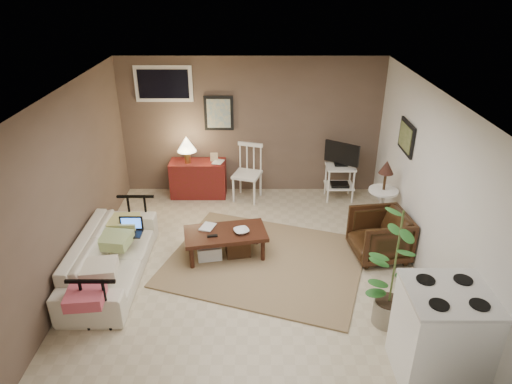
{
  "coord_description": "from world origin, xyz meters",
  "views": [
    {
      "loc": [
        0.1,
        -5.09,
        3.68
      ],
      "look_at": [
        0.09,
        0.35,
        1.0
      ],
      "focal_mm": 32.0,
      "sensor_mm": 36.0,
      "label": 1
    }
  ],
  "objects_px": {
    "spindle_chair": "(247,174)",
    "stove": "(441,335)",
    "red_console": "(197,175)",
    "potted_plant": "(395,265)",
    "sofa": "(110,250)",
    "tv_stand": "(340,170)",
    "armchair": "(380,233)",
    "coffee_table": "(225,242)",
    "side_table": "(384,188)"
  },
  "relations": [
    {
      "from": "spindle_chair",
      "to": "stove",
      "type": "relative_size",
      "value": 0.94
    },
    {
      "from": "red_console",
      "to": "potted_plant",
      "type": "relative_size",
      "value": 0.75
    },
    {
      "from": "sofa",
      "to": "stove",
      "type": "distance_m",
      "value": 4.02
    },
    {
      "from": "red_console",
      "to": "tv_stand",
      "type": "distance_m",
      "value": 2.5
    },
    {
      "from": "red_console",
      "to": "armchair",
      "type": "xyz_separation_m",
      "value": [
        2.76,
        -1.93,
        -0.02
      ]
    },
    {
      "from": "sofa",
      "to": "potted_plant",
      "type": "distance_m",
      "value": 3.53
    },
    {
      "from": "coffee_table",
      "to": "sofa",
      "type": "height_order",
      "value": "sofa"
    },
    {
      "from": "red_console",
      "to": "stove",
      "type": "relative_size",
      "value": 1.07
    },
    {
      "from": "coffee_table",
      "to": "armchair",
      "type": "distance_m",
      "value": 2.16
    },
    {
      "from": "coffee_table",
      "to": "potted_plant",
      "type": "relative_size",
      "value": 0.82
    },
    {
      "from": "red_console",
      "to": "spindle_chair",
      "type": "xyz_separation_m",
      "value": [
        0.89,
        -0.12,
        0.07
      ]
    },
    {
      "from": "tv_stand",
      "to": "potted_plant",
      "type": "xyz_separation_m",
      "value": [
        0.05,
        -3.15,
        0.24
      ]
    },
    {
      "from": "stove",
      "to": "potted_plant",
      "type": "bearing_deg",
      "value": 110.4
    },
    {
      "from": "side_table",
      "to": "potted_plant",
      "type": "relative_size",
      "value": 0.79
    },
    {
      "from": "spindle_chair",
      "to": "potted_plant",
      "type": "bearing_deg",
      "value": -62.3
    },
    {
      "from": "tv_stand",
      "to": "potted_plant",
      "type": "relative_size",
      "value": 0.7
    },
    {
      "from": "coffee_table",
      "to": "tv_stand",
      "type": "height_order",
      "value": "tv_stand"
    },
    {
      "from": "side_table",
      "to": "armchair",
      "type": "relative_size",
      "value": 1.58
    },
    {
      "from": "sofa",
      "to": "potted_plant",
      "type": "xyz_separation_m",
      "value": [
        3.39,
        -0.88,
        0.39
      ]
    },
    {
      "from": "tv_stand",
      "to": "armchair",
      "type": "relative_size",
      "value": 1.4
    },
    {
      "from": "potted_plant",
      "to": "armchair",
      "type": "bearing_deg",
      "value": 80.96
    },
    {
      "from": "sofa",
      "to": "stove",
      "type": "xyz_separation_m",
      "value": [
        3.67,
        -1.63,
        0.12
      ]
    },
    {
      "from": "sofa",
      "to": "spindle_chair",
      "type": "relative_size",
      "value": 2.1
    },
    {
      "from": "red_console",
      "to": "potted_plant",
      "type": "height_order",
      "value": "potted_plant"
    },
    {
      "from": "armchair",
      "to": "stove",
      "type": "xyz_separation_m",
      "value": [
        0.06,
        -2.1,
        0.15
      ]
    },
    {
      "from": "red_console",
      "to": "armchair",
      "type": "relative_size",
      "value": 1.51
    },
    {
      "from": "tv_stand",
      "to": "coffee_table",
      "type": "bearing_deg",
      "value": -136.09
    },
    {
      "from": "armchair",
      "to": "coffee_table",
      "type": "bearing_deg",
      "value": -97.6
    },
    {
      "from": "coffee_table",
      "to": "sofa",
      "type": "distance_m",
      "value": 1.54
    },
    {
      "from": "spindle_chair",
      "to": "tv_stand",
      "type": "xyz_separation_m",
      "value": [
        1.61,
        -0.01,
        0.09
      ]
    },
    {
      "from": "spindle_chair",
      "to": "side_table",
      "type": "bearing_deg",
      "value": -28.27
    },
    {
      "from": "spindle_chair",
      "to": "tv_stand",
      "type": "relative_size",
      "value": 0.94
    },
    {
      "from": "red_console",
      "to": "armchair",
      "type": "distance_m",
      "value": 3.36
    },
    {
      "from": "sofa",
      "to": "armchair",
      "type": "bearing_deg",
      "value": -82.5
    },
    {
      "from": "stove",
      "to": "side_table",
      "type": "bearing_deg",
      "value": 87.53
    },
    {
      "from": "sofa",
      "to": "armchair",
      "type": "distance_m",
      "value": 3.64
    },
    {
      "from": "red_console",
      "to": "sofa",
      "type": "bearing_deg",
      "value": -109.48
    },
    {
      "from": "coffee_table",
      "to": "stove",
      "type": "bearing_deg",
      "value": -43.27
    },
    {
      "from": "sofa",
      "to": "stove",
      "type": "height_order",
      "value": "stove"
    },
    {
      "from": "armchair",
      "to": "red_console",
      "type": "bearing_deg",
      "value": -133.01
    },
    {
      "from": "tv_stand",
      "to": "potted_plant",
      "type": "distance_m",
      "value": 3.16
    },
    {
      "from": "potted_plant",
      "to": "sofa",
      "type": "bearing_deg",
      "value": 165.5
    },
    {
      "from": "coffee_table",
      "to": "armchair",
      "type": "relative_size",
      "value": 1.64
    },
    {
      "from": "side_table",
      "to": "stove",
      "type": "xyz_separation_m",
      "value": [
        -0.12,
        -2.8,
        -0.21
      ]
    },
    {
      "from": "coffee_table",
      "to": "side_table",
      "type": "bearing_deg",
      "value": 17.04
    },
    {
      "from": "red_console",
      "to": "side_table",
      "type": "relative_size",
      "value": 0.96
    },
    {
      "from": "side_table",
      "to": "stove",
      "type": "height_order",
      "value": "side_table"
    },
    {
      "from": "side_table",
      "to": "stove",
      "type": "bearing_deg",
      "value": -92.47
    },
    {
      "from": "tv_stand",
      "to": "stove",
      "type": "distance_m",
      "value": 3.92
    },
    {
      "from": "tv_stand",
      "to": "stove",
      "type": "xyz_separation_m",
      "value": [
        0.33,
        -3.9,
        -0.03
      ]
    }
  ]
}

